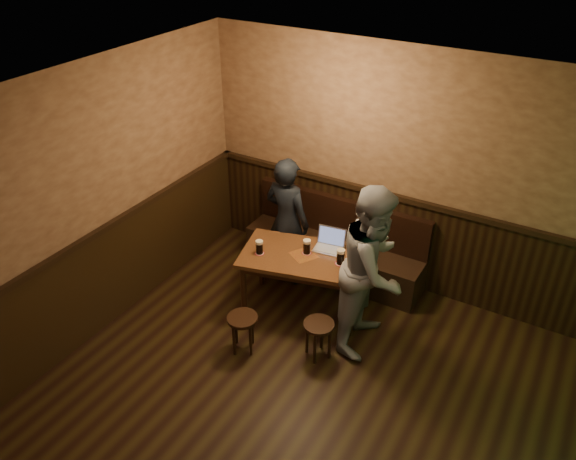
# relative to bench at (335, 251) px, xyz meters

# --- Properties ---
(room) EXTENTS (5.04, 6.04, 2.84)m
(room) POSITION_rel_bench_xyz_m (0.76, -2.53, 0.89)
(room) COLOR black
(room) RESTS_ON ground
(bench) EXTENTS (2.20, 0.50, 0.95)m
(bench) POSITION_rel_bench_xyz_m (0.00, 0.00, 0.00)
(bench) COLOR black
(bench) RESTS_ON ground
(pub_table) EXTENTS (1.48, 1.07, 0.72)m
(pub_table) POSITION_rel_bench_xyz_m (-0.00, -0.79, 0.31)
(pub_table) COLOR #522B17
(pub_table) RESTS_ON ground
(stool_left) EXTENTS (0.39, 0.39, 0.42)m
(stool_left) POSITION_rel_bench_xyz_m (-0.20, -1.68, 0.03)
(stool_left) COLOR black
(stool_left) RESTS_ON ground
(stool_right) EXTENTS (0.36, 0.36, 0.42)m
(stool_right) POSITION_rel_bench_xyz_m (0.50, -1.38, 0.02)
(stool_right) COLOR black
(stool_right) RESTS_ON ground
(pint_left) EXTENTS (0.10, 0.10, 0.16)m
(pint_left) POSITION_rel_bench_xyz_m (-0.43, -1.00, 0.48)
(pint_left) COLOR maroon
(pint_left) RESTS_ON pub_table
(pint_mid) EXTENTS (0.11, 0.11, 0.17)m
(pint_mid) POSITION_rel_bench_xyz_m (0.01, -0.74, 0.49)
(pint_mid) COLOR maroon
(pint_mid) RESTS_ON pub_table
(pint_right) EXTENTS (0.11, 0.11, 0.18)m
(pint_right) POSITION_rel_bench_xyz_m (0.41, -0.73, 0.49)
(pint_right) COLOR maroon
(pint_right) RESTS_ON pub_table
(laptop) EXTENTS (0.35, 0.30, 0.22)m
(laptop) POSITION_rel_bench_xyz_m (0.18, -0.52, 0.46)
(laptop) COLOR silver
(laptop) RESTS_ON pub_table
(menu) EXTENTS (0.25, 0.20, 0.00)m
(menu) POSITION_rel_bench_xyz_m (0.60, -0.83, 0.41)
(menu) COLOR silver
(menu) RESTS_ON pub_table
(person_suit) EXTENTS (0.61, 0.43, 1.58)m
(person_suit) POSITION_rel_bench_xyz_m (-0.45, -0.37, 0.48)
(person_suit) COLOR black
(person_suit) RESTS_ON ground
(person_grey) EXTENTS (0.71, 0.89, 1.79)m
(person_grey) POSITION_rel_bench_xyz_m (0.83, -0.88, 0.59)
(person_grey) COLOR gray
(person_grey) RESTS_ON ground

